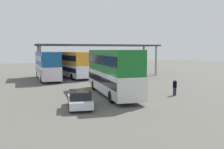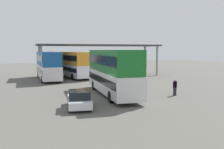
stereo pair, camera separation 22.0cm
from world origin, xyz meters
TOP-DOWN VIEW (x-y plane):
  - ground_plane at (0.00, 0.00)m, footprint 140.00×140.00m
  - double_decker_main at (0.99, 4.04)m, footprint 4.55×11.76m
  - parked_hatchback at (-3.75, 0.06)m, footprint 2.60×4.08m
  - double_decker_near_canopy at (-1.95, 19.48)m, footprint 3.58×11.09m
  - double_decker_mid_row at (2.18, 20.77)m, footprint 3.00×11.13m
  - depot_canopy at (7.04, 21.07)m, footprint 21.14×8.50m
  - pedestrian_waiting at (6.27, 0.98)m, footprint 0.38×0.38m

SIDE VIEW (x-z plane):
  - ground_plane at x=0.00m, z-range 0.00..0.00m
  - parked_hatchback at x=-3.75m, z-range 0.00..1.35m
  - pedestrian_waiting at x=6.27m, z-range -0.01..1.59m
  - double_decker_mid_row at x=2.18m, z-range 0.20..4.28m
  - double_decker_near_canopy at x=-1.95m, z-range 0.20..4.31m
  - double_decker_main at x=0.99m, z-range 0.21..4.60m
  - depot_canopy at x=7.04m, z-range 2.31..7.61m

